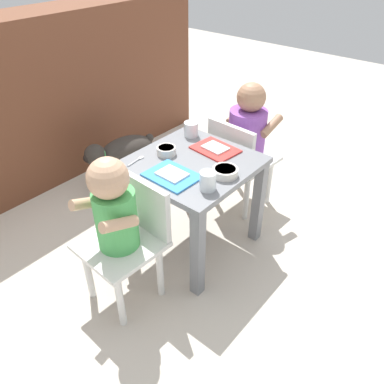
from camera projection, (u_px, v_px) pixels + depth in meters
The scene contains 13 objects.
ground_plane at pixel (192, 241), 1.86m from camera, with size 7.00×7.00×0.00m, color beige.
kitchen_cabinet_back at pixel (47, 98), 2.16m from camera, with size 2.09×0.32×0.91m, color brown.
dining_table at pixel (192, 180), 1.66m from camera, with size 0.50×0.49×0.45m.
seated_child_left at pixel (119, 215), 1.37m from camera, with size 0.29×0.29×0.65m.
seated_child_right at pixel (246, 134), 1.88m from camera, with size 0.30×0.30×0.67m.
dog at pixel (122, 153), 2.18m from camera, with size 0.43×0.24×0.30m.
food_tray_left at pixel (172, 175), 1.51m from camera, with size 0.16×0.21×0.02m.
food_tray_right at pixel (215, 149), 1.68m from camera, with size 0.16×0.20×0.02m.
water_cup_left at pixel (208, 182), 1.42m from camera, with size 0.06×0.06×0.07m.
water_cup_right at pixel (191, 130), 1.78m from camera, with size 0.07×0.07×0.07m.
cereal_bowl_right_side at pixel (225, 172), 1.51m from camera, with size 0.10×0.10×0.03m.
veggie_bowl_far at pixel (166, 150), 1.64m from camera, with size 0.08×0.08×0.03m.
spoon_by_left_tray at pixel (137, 160), 1.61m from camera, with size 0.10×0.02×0.01m.
Camera 1 is at (-1.06, -0.89, 1.26)m, focal length 36.01 mm.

